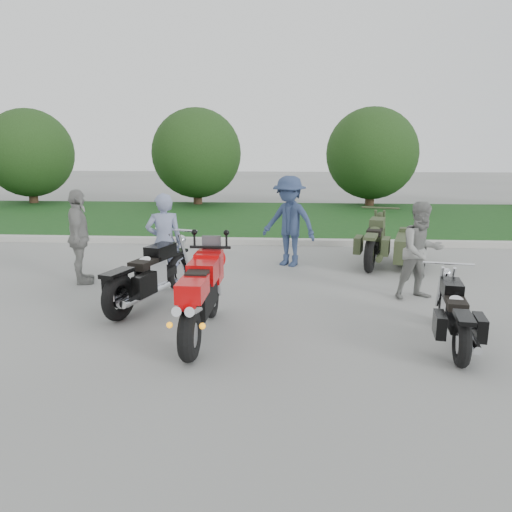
# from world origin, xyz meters

# --- Properties ---
(ground) EXTENTS (80.00, 80.00, 0.00)m
(ground) POSITION_xyz_m (0.00, 0.00, 0.00)
(ground) COLOR #9D9D98
(ground) RESTS_ON ground
(curb) EXTENTS (60.00, 0.30, 0.15)m
(curb) POSITION_xyz_m (0.00, 6.00, 0.07)
(curb) COLOR #B6B4AB
(curb) RESTS_ON ground
(grass_strip) EXTENTS (60.00, 8.00, 0.14)m
(grass_strip) POSITION_xyz_m (0.00, 10.15, 0.07)
(grass_strip) COLOR #22511B
(grass_strip) RESTS_ON ground
(tree_far_left) EXTENTS (3.60, 3.60, 4.00)m
(tree_far_left) POSITION_xyz_m (-10.00, 13.50, 2.19)
(tree_far_left) COLOR #3F2B1C
(tree_far_left) RESTS_ON ground
(tree_mid_left) EXTENTS (3.60, 3.60, 4.00)m
(tree_mid_left) POSITION_xyz_m (-3.00, 13.50, 2.19)
(tree_mid_left) COLOR #3F2B1C
(tree_mid_left) RESTS_ON ground
(tree_mid_right) EXTENTS (3.60, 3.60, 4.00)m
(tree_mid_right) POSITION_xyz_m (4.00, 13.50, 2.19)
(tree_mid_right) COLOR #3F2B1C
(tree_mid_right) RESTS_ON ground
(sportbike_red) EXTENTS (0.39, 2.24, 1.07)m
(sportbike_red) POSITION_xyz_m (-0.40, -0.50, 0.63)
(sportbike_red) COLOR black
(sportbike_red) RESTS_ON ground
(cruiser_left) EXTENTS (0.90, 2.37, 0.94)m
(cruiser_left) POSITION_xyz_m (-1.51, 0.84, 0.48)
(cruiser_left) COLOR black
(cruiser_left) RESTS_ON ground
(cruiser_right) EXTENTS (0.47, 2.04, 0.79)m
(cruiser_right) POSITION_xyz_m (2.94, -0.54, 0.40)
(cruiser_right) COLOR black
(cruiser_right) RESTS_ON ground
(cruiser_sidecar) EXTENTS (1.60, 2.44, 0.96)m
(cruiser_sidecar) POSITION_xyz_m (3.06, 3.85, 0.45)
(cruiser_sidecar) COLOR black
(cruiser_sidecar) RESTS_ON ground
(person_stripe) EXTENTS (0.73, 0.57, 1.76)m
(person_stripe) POSITION_xyz_m (-1.44, 1.72, 0.88)
(person_stripe) COLOR #7984A5
(person_stripe) RESTS_ON ground
(person_grey) EXTENTS (0.96, 0.84, 1.66)m
(person_grey) POSITION_xyz_m (3.00, 1.52, 0.83)
(person_grey) COLOR gray
(person_grey) RESTS_ON ground
(person_denim) EXTENTS (1.44, 1.24, 1.94)m
(person_denim) POSITION_xyz_m (0.77, 3.74, 0.97)
(person_denim) COLOR navy
(person_denim) RESTS_ON ground
(person_back) EXTENTS (0.75, 1.13, 1.78)m
(person_back) POSITION_xyz_m (-3.15, 2.07, 0.89)
(person_back) COLOR gray
(person_back) RESTS_ON ground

